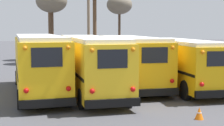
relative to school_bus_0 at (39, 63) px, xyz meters
The scene contains 9 objects.
ground_plane 4.67m from the school_bus_0, ahead, with size 160.00×160.00×0.00m, color #424247.
school_bus_0 is the anchor object (origin of this frame).
school_bus_1 2.88m from the school_bus_0, ahead, with size 2.54×10.75×3.23m.
school_bus_2 5.83m from the school_bus_0, 10.48° to the left, with size 2.90×9.62×3.17m.
school_bus_3 8.60m from the school_bus_0, ahead, with size 2.91×9.63×3.00m.
utility_pole 14.78m from the school_bus_0, 68.52° to the left, with size 1.80×0.27×8.60m.
bare_tree_0 24.35m from the school_bus_0, 63.64° to the left, with size 3.14×3.14×7.72m.
bare_tree_1 17.51m from the school_bus_0, 83.09° to the left, with size 3.24×3.24×7.72m.
traffic_cone 9.56m from the school_bus_0, 49.36° to the right, with size 0.36×0.36×0.50m.
Camera 1 is at (-4.99, -19.96, 3.75)m, focal length 55.00 mm.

